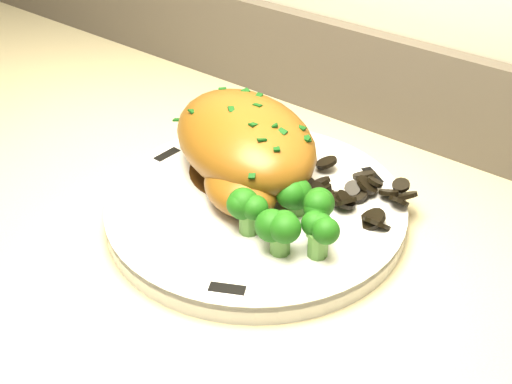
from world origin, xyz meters
The scene contains 8 objects.
plate centered at (0.28, 1.76, 0.89)m, with size 0.30×0.30×0.02m, color silver.
rim_accent_0 centered at (0.35, 1.87, 0.90)m, with size 0.03×0.01×0.00m, color black.
rim_accent_1 centered at (0.15, 1.76, 0.90)m, with size 0.03×0.01×0.00m, color black.
rim_accent_2 centered at (0.34, 1.64, 0.90)m, with size 0.03×0.01×0.00m, color black.
gravy_pool centered at (0.24, 1.79, 0.90)m, with size 0.12×0.12×0.00m, color #351D09.
chicken_breast centered at (0.24, 1.79, 0.94)m, with size 0.23×0.20×0.07m.
mushroom_pile centered at (0.35, 1.82, 0.90)m, with size 0.10×0.08×0.03m.
broccoli_florets centered at (0.33, 1.73, 0.92)m, with size 0.11×0.08×0.04m.
Camera 1 is at (0.60, 1.35, 1.27)m, focal length 45.00 mm.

